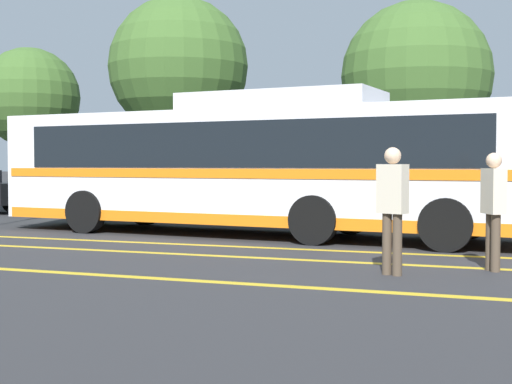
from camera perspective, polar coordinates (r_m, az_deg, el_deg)
The scene contains 13 objects.
ground_plane at distance 16.71m, azimuth -1.78°, elevation -3.30°, with size 220.00×220.00×0.00m, color #2D2D30.
lane_strip_0 at distance 14.13m, azimuth -3.03°, elevation -4.31°, with size 0.20×32.41×0.01m, color gold.
lane_strip_1 at distance 12.84m, azimuth -5.52°, elevation -4.99°, with size 0.20×32.41×0.01m, color gold.
lane_strip_2 at distance 10.60m, azimuth -11.50°, elevation -6.57°, with size 0.20×32.41×0.01m, color gold.
curb_strip at distance 21.77m, azimuth 5.26°, elevation -1.82°, with size 40.41×0.36×0.15m, color #99999E.
transit_bus at distance 16.08m, azimuth 0.06°, elevation 2.24°, with size 12.89×3.81×3.19m.
parked_car_1 at distance 22.27m, azimuth -9.84°, elevation -0.09°, with size 4.88×1.89×1.44m.
parked_car_2 at distance 19.73m, azimuth 2.51°, elevation -0.28°, with size 4.13×2.07×1.49m.
pedestrian_0 at distance 11.31m, azimuth 18.46°, elevation -0.87°, with size 0.39×0.47×1.79m.
pedestrian_2 at distance 10.51m, azimuth 10.86°, elevation -0.76°, with size 0.47×0.36×1.86m.
tree_0 at distance 23.03m, azimuth 12.69°, elevation 9.01°, with size 4.65×4.65×6.68m.
tree_1 at distance 25.81m, azimuth -6.21°, elevation 9.90°, with size 4.95×4.95×7.54m.
tree_2 at distance 30.24m, azimuth -17.64°, elevation 7.21°, with size 3.97×3.97×6.28m.
Camera 1 is at (6.12, -15.46, 1.62)m, focal length 50.00 mm.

